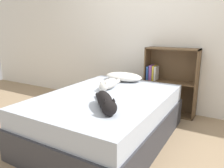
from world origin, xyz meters
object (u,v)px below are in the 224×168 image
object	(u,v)px
bookshelf	(169,80)
bed	(106,117)
cat_light	(109,84)
cat_dark	(105,102)
pillow	(124,77)

from	to	relation	value
bookshelf	bed	bearing A→B (deg)	-107.93
cat_light	cat_dark	bearing A→B (deg)	22.60
bed	cat_light	distance (m)	0.44
bed	cat_light	xyz separation A→B (m)	(-0.12, 0.26, 0.33)
bed	bookshelf	world-z (taller)	bookshelf
bed	pillow	size ratio (longest dim) A/B	3.35
bed	cat_dark	bearing A→B (deg)	-58.67
bed	bookshelf	xyz separation A→B (m)	(0.39, 1.21, 0.25)
pillow	cat_light	xyz separation A→B (m)	(0.03, -0.48, -0.00)
bed	pillow	xyz separation A→B (m)	(-0.15, 0.74, 0.34)
cat_dark	bookshelf	world-z (taller)	bookshelf
pillow	bookshelf	size ratio (longest dim) A/B	0.55
pillow	bookshelf	bearing A→B (deg)	40.82
pillow	bed	bearing A→B (deg)	-78.40
pillow	bookshelf	xyz separation A→B (m)	(0.55, 0.47, -0.08)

